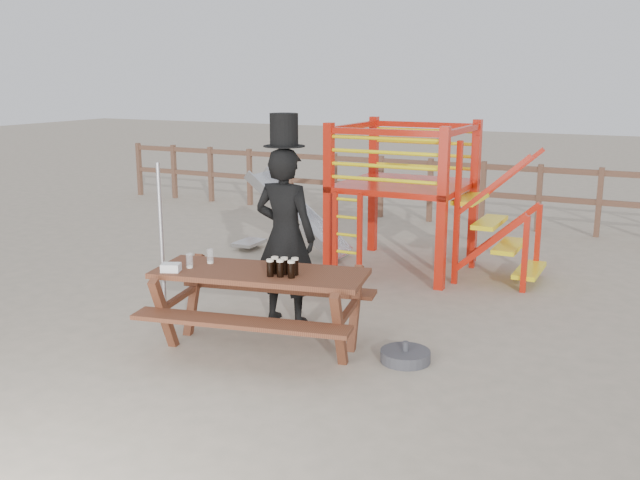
{
  "coord_description": "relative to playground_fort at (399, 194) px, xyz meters",
  "views": [
    {
      "loc": [
        3.57,
        -5.84,
        2.71
      ],
      "look_at": [
        0.26,
        0.8,
        0.99
      ],
      "focal_mm": 40.0,
      "sensor_mm": 36.0,
      "label": 1
    }
  ],
  "objects": [
    {
      "name": "metal_pole",
      "position": [
        -1.18,
        -3.79,
        -0.14
      ],
      "size": [
        0.04,
        0.04,
        1.86
      ],
      "primitive_type": "cylinder",
      "color": "#B2B2B7",
      "rests_on": "ground"
    },
    {
      "name": "empty_glasses",
      "position": [
        -0.79,
        -3.68,
        -0.19
      ],
      "size": [
        0.15,
        0.31,
        0.15
      ],
      "color": "silver",
      "rests_on": "picnic_table"
    },
    {
      "name": "man_with_hat",
      "position": [
        -0.29,
        -2.77,
        -0.03
      ],
      "size": [
        0.72,
        0.48,
        2.33
      ],
      "rotation": [
        0.0,
        0.0,
        3.13
      ],
      "color": "black",
      "rests_on": "ground"
    },
    {
      "name": "paper_bag",
      "position": [
        -0.91,
        -3.99,
        -0.22
      ],
      "size": [
        0.22,
        0.2,
        0.08
      ],
      "primitive_type": "cube",
      "rotation": [
        0.0,
        0.0,
        0.39
      ],
      "color": "white",
      "rests_on": "picnic_table"
    },
    {
      "name": "playground_fort",
      "position": [
        0.0,
        0.0,
        0.0
      ],
      "size": [
        4.71,
        1.84,
        2.1
      ],
      "color": "red",
      "rests_on": "ground"
    },
    {
      "name": "back_fence",
      "position": [
        -0.12,
        3.42,
        -0.34
      ],
      "size": [
        15.09,
        0.09,
        1.2
      ],
      "color": "brown",
      "rests_on": "ground"
    },
    {
      "name": "picnic_table",
      "position": [
        -0.13,
        -3.58,
        -0.56
      ],
      "size": [
        2.35,
        1.84,
        0.82
      ],
      "rotation": [
        0.0,
        0.0,
        0.2
      ],
      "color": "brown",
      "rests_on": "ground"
    },
    {
      "name": "parasol_base",
      "position": [
        1.3,
        -3.26,
        -1.01
      ],
      "size": [
        0.49,
        0.49,
        0.21
      ],
      "color": "#3D3D43",
      "rests_on": "ground"
    },
    {
      "name": "ground",
      "position": [
        -0.12,
        -3.58,
        -1.07
      ],
      "size": [
        60.0,
        60.0,
        0.0
      ],
      "primitive_type": "plane",
      "color": "tan",
      "rests_on": "ground"
    },
    {
      "name": "stout_pints",
      "position": [
        0.16,
        -3.63,
        -0.17
      ],
      "size": [
        0.29,
        0.23,
        0.17
      ],
      "color": "black",
      "rests_on": "picnic_table"
    }
  ]
}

